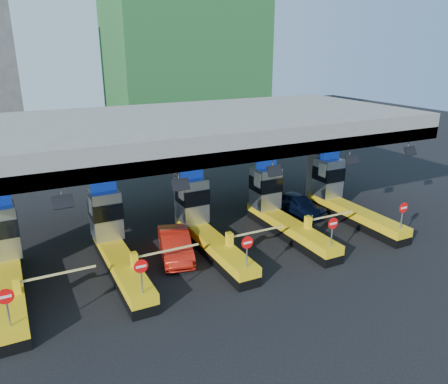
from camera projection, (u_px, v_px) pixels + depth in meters
name	position (u px, v px, depth m)	size (l,w,h in m)	color
ground	(206.00, 248.00, 24.55)	(120.00, 120.00, 0.00)	black
toll_canopy	(184.00, 131.00, 25.03)	(28.00, 12.09, 7.00)	slate
toll_lane_far_left	(5.00, 261.00, 20.05)	(4.43, 8.00, 4.16)	black
toll_lane_left	(114.00, 240.00, 22.20)	(4.43, 8.00, 4.16)	black
toll_lane_center	(203.00, 223.00, 24.34)	(4.43, 8.00, 4.16)	black
toll_lane_right	(278.00, 209.00, 26.49)	(4.43, 8.00, 4.16)	black
toll_lane_far_right	(342.00, 196.00, 28.63)	(4.43, 8.00, 4.16)	black
bg_building_scaffold	(184.00, 18.00, 52.30)	(18.00, 12.00, 28.00)	#1E5926
van	(297.00, 204.00, 29.19)	(1.71, 4.25, 1.45)	black
red_car	(175.00, 245.00, 23.25)	(1.53, 4.38, 1.44)	#B51A0D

